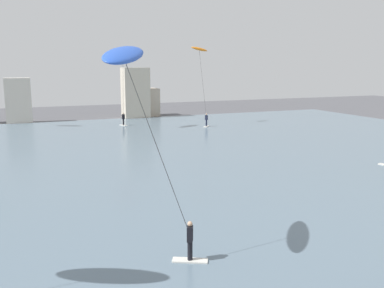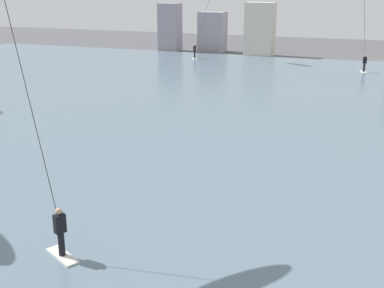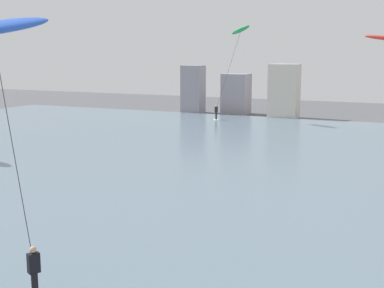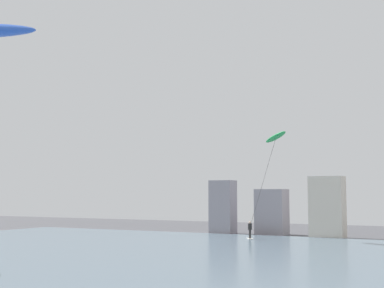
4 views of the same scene
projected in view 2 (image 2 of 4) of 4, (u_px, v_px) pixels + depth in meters
name	position (u px, v px, depth m)	size (l,w,h in m)	color
water_bay	(252.00, 111.00, 33.85)	(84.00, 52.00, 0.10)	slate
far_shore_buildings	(323.00, 32.00, 57.01)	(32.68, 4.96, 7.38)	gray
kitesurfer_blue	(7.00, 7.00, 15.05)	(4.29, 3.67, 8.58)	silver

